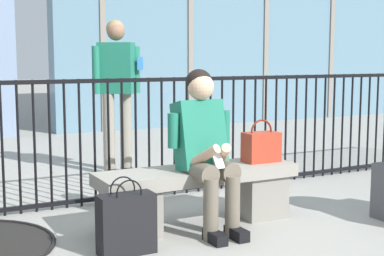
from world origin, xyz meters
TOP-DOWN VIEW (x-y plane):
  - ground_plane at (0.00, 0.00)m, footprint 60.00×60.00m
  - stone_bench at (0.00, 0.00)m, footprint 1.60×0.44m
  - seated_person_with_phone at (-0.01, -0.13)m, footprint 0.52×0.66m
  - handbag_on_bench at (0.58, -0.01)m, footprint 0.29×0.17m
  - shopping_bag at (-0.73, -0.36)m, footprint 0.38×0.17m
  - bystander_at_railing at (0.13, 2.15)m, footprint 0.55×0.40m
  - plaza_railing at (-0.00, 0.95)m, footprint 8.84×0.04m

SIDE VIEW (x-z plane):
  - ground_plane at x=0.00m, z-range 0.00..0.00m
  - shopping_bag at x=-0.73m, z-range -0.05..0.46m
  - stone_bench at x=0.00m, z-range 0.05..0.50m
  - plaza_railing at x=0.00m, z-range 0.01..1.12m
  - handbag_on_bench at x=0.58m, z-range 0.40..0.75m
  - seated_person_with_phone at x=-0.01m, z-range 0.04..1.26m
  - bystander_at_railing at x=0.13m, z-range 0.15..1.86m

